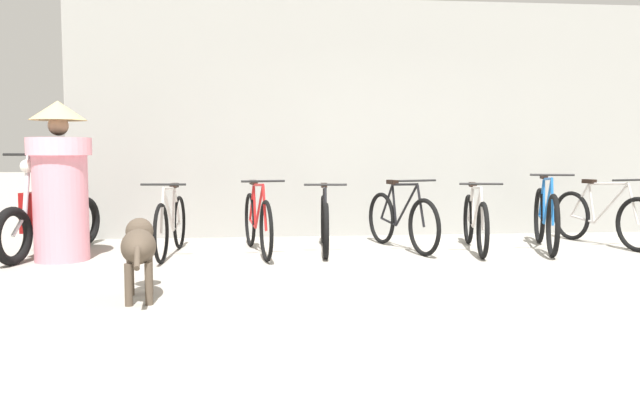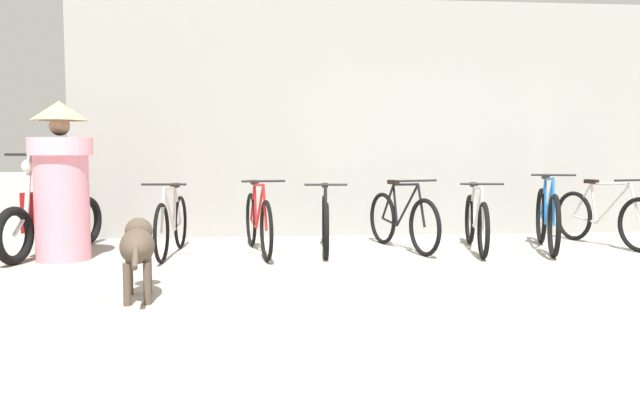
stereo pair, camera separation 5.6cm
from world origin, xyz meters
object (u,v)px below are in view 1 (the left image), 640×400
object	(u,v)px
bicycle_2	(325,223)
bicycle_4	(475,222)
stray_dog	(139,246)
person_in_robes	(60,180)
bicycle_3	(401,220)
motorcycle	(52,214)
bicycle_0	(171,225)
bicycle_6	(602,218)
bicycle_1	(257,222)
bicycle_5	(546,218)

from	to	relation	value
bicycle_2	bicycle_4	world-z (taller)	bicycle_4
stray_dog	person_in_robes	bearing A→B (deg)	23.03
bicycle_3	person_in_robes	bearing A→B (deg)	-100.86
bicycle_4	motorcycle	xyz separation A→B (m)	(-4.71, 0.20, 0.12)
bicycle_4	motorcycle	distance (m)	4.72
person_in_robes	bicycle_2	bearing A→B (deg)	-131.98
bicycle_3	person_in_robes	distance (m)	3.72
bicycle_2	bicycle_4	distance (m)	1.72
bicycle_4	motorcycle	world-z (taller)	motorcycle
bicycle_4	stray_dog	distance (m)	3.91
motorcycle	stray_dog	distance (m)	2.55
bicycle_0	motorcycle	xyz separation A→B (m)	(-1.31, 0.20, 0.11)
bicycle_0	bicycle_6	xyz separation A→B (m)	(5.06, 0.22, -0.00)
bicycle_1	motorcycle	world-z (taller)	motorcycle
bicycle_5	stray_dog	distance (m)	4.65
bicycle_1	bicycle_6	size ratio (longest dim) A/B	1.05
bicycle_4	stray_dog	size ratio (longest dim) A/B	1.64
bicycle_0	bicycle_3	size ratio (longest dim) A/B	1.03
bicycle_4	bicycle_6	world-z (taller)	bicycle_6
bicycle_1	bicycle_5	bearing A→B (deg)	79.60
bicycle_0	motorcycle	size ratio (longest dim) A/B	0.84
bicycle_5	bicycle_6	world-z (taller)	bicycle_5
bicycle_2	bicycle_6	world-z (taller)	bicycle_6
bicycle_3	motorcycle	bearing A→B (deg)	-107.05
bicycle_0	bicycle_4	size ratio (longest dim) A/B	0.97
bicycle_2	stray_dog	distance (m)	2.71
bicycle_5	stray_dog	bearing A→B (deg)	-47.28
bicycle_3	bicycle_5	bearing A→B (deg)	67.44
bicycle_3	bicycle_6	size ratio (longest dim) A/B	0.96
bicycle_3	person_in_robes	xyz separation A→B (m)	(-3.67, -0.36, 0.50)
bicycle_1	bicycle_0	bearing A→B (deg)	-96.57
bicycle_6	stray_dog	bearing A→B (deg)	-80.87
bicycle_1	bicycle_2	distance (m)	0.77
motorcycle	person_in_robes	bearing A→B (deg)	43.93
bicycle_1	bicycle_5	size ratio (longest dim) A/B	1.02
bicycle_4	bicycle_5	distance (m)	0.83
bicycle_5	person_in_robes	bearing A→B (deg)	-70.30
bicycle_0	bicycle_5	distance (m)	4.24
bicycle_5	bicycle_3	bearing A→B (deg)	-78.37
bicycle_1	bicycle_4	world-z (taller)	bicycle_1
stray_dog	bicycle_6	bearing A→B (deg)	-75.42
bicycle_5	motorcycle	distance (m)	5.55
bicycle_1	bicycle_3	distance (m)	1.66
bicycle_4	person_in_robes	bearing A→B (deg)	-76.29
bicycle_1	motorcycle	size ratio (longest dim) A/B	0.90
bicycle_6	person_in_robes	world-z (taller)	person_in_robes
bicycle_5	motorcycle	size ratio (longest dim) A/B	0.88
bicycle_5	bicycle_4	bearing A→B (deg)	-73.00
bicycle_2	bicycle_4	size ratio (longest dim) A/B	1.01
motorcycle	stray_dog	world-z (taller)	motorcycle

